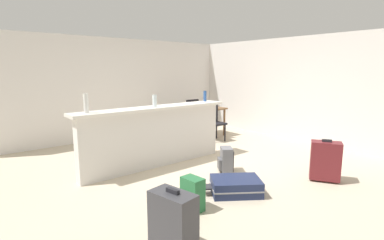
% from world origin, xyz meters
% --- Properties ---
extents(ground_plane, '(13.00, 13.00, 0.05)m').
position_xyz_m(ground_plane, '(0.00, 0.00, -0.03)').
color(ground_plane, beige).
extents(wall_back, '(6.60, 0.10, 2.50)m').
position_xyz_m(wall_back, '(0.00, 3.05, 1.25)').
color(wall_back, silver).
rests_on(wall_back, ground_plane).
extents(wall_right, '(0.10, 6.00, 2.50)m').
position_xyz_m(wall_right, '(3.05, 0.30, 1.25)').
color(wall_right, silver).
rests_on(wall_right, ground_plane).
extents(partition_half_wall, '(2.80, 0.20, 1.04)m').
position_xyz_m(partition_half_wall, '(-0.71, 0.40, 0.52)').
color(partition_half_wall, silver).
rests_on(partition_half_wall, ground_plane).
extents(bar_countertop, '(2.96, 0.40, 0.05)m').
position_xyz_m(bar_countertop, '(-0.71, 0.40, 1.06)').
color(bar_countertop, white).
rests_on(bar_countertop, partition_half_wall).
extents(bottle_white, '(0.07, 0.07, 0.29)m').
position_xyz_m(bottle_white, '(-1.92, 0.41, 1.23)').
color(bottle_white, silver).
rests_on(bottle_white, bar_countertop).
extents(bottle_clear, '(0.07, 0.07, 0.21)m').
position_xyz_m(bottle_clear, '(-0.74, 0.35, 1.19)').
color(bottle_clear, silver).
rests_on(bottle_clear, bar_countertop).
extents(bottle_blue, '(0.06, 0.06, 0.21)m').
position_xyz_m(bottle_blue, '(0.55, 0.48, 1.19)').
color(bottle_blue, '#284C89').
rests_on(bottle_blue, bar_countertop).
extents(dining_table, '(1.10, 0.80, 0.74)m').
position_xyz_m(dining_table, '(1.55, 1.72, 0.65)').
color(dining_table, brown).
rests_on(dining_table, ground_plane).
extents(dining_chair_near_partition, '(0.43, 0.43, 0.93)m').
position_xyz_m(dining_chair_near_partition, '(1.46, 1.17, 0.52)').
color(dining_chair_near_partition, black).
rests_on(dining_chair_near_partition, ground_plane).
extents(dining_chair_far_side, '(0.41, 0.41, 0.93)m').
position_xyz_m(dining_chair_far_side, '(1.57, 2.21, 0.52)').
color(dining_chair_far_side, black).
rests_on(dining_chair_far_side, ground_plane).
extents(suitcase_flat_navy, '(0.87, 0.80, 0.22)m').
position_xyz_m(suitcase_flat_navy, '(-0.50, -1.34, 0.11)').
color(suitcase_flat_navy, '#1E284C').
rests_on(suitcase_flat_navy, ground_plane).
extents(suitcase_upright_maroon, '(0.43, 0.50, 0.67)m').
position_xyz_m(suitcase_upright_maroon, '(0.95, -1.90, 0.33)').
color(suitcase_upright_maroon, maroon).
rests_on(suitcase_upright_maroon, ground_plane).
extents(backpack_green, '(0.26, 0.29, 0.42)m').
position_xyz_m(backpack_green, '(-1.29, -1.33, 0.20)').
color(backpack_green, '#286B3D').
rests_on(backpack_green, ground_plane).
extents(backpack_grey, '(0.33, 0.34, 0.42)m').
position_xyz_m(backpack_grey, '(0.06, -0.61, 0.20)').
color(backpack_grey, slate).
rests_on(backpack_grey, ground_plane).
extents(suitcase_upright_charcoal, '(0.32, 0.48, 0.67)m').
position_xyz_m(suitcase_upright_charcoal, '(-2.01, -1.93, 0.33)').
color(suitcase_upright_charcoal, '#38383D').
rests_on(suitcase_upright_charcoal, ground_plane).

